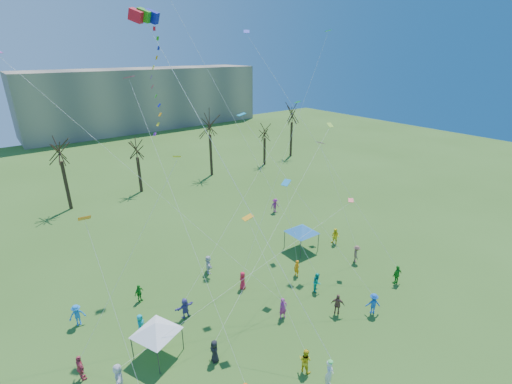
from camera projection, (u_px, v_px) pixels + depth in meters
ground at (317, 361)px, 23.94m from camera, size 160.00×160.00×0.00m
distant_building at (146, 98)px, 93.74m from camera, size 60.00×14.00×15.00m
bare_tree_row at (136, 146)px, 49.86m from camera, size 69.10×7.16×10.62m
hero_kite_flyer at (329, 374)px, 21.83m from camera, size 0.87×0.76×2.00m
big_box_kite at (160, 84)px, 21.55m from camera, size 3.15×7.01×22.89m
canopy_tent_white at (156, 328)px, 23.64m from camera, size 3.33×3.33×2.71m
canopy_tent_blue at (302, 229)px, 36.46m from camera, size 3.80×3.80×2.85m
festival_crowd at (251, 292)px, 29.31m from camera, size 26.91×20.60×1.86m
small_kites_aloft at (241, 135)px, 28.33m from camera, size 28.89×18.09×34.71m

